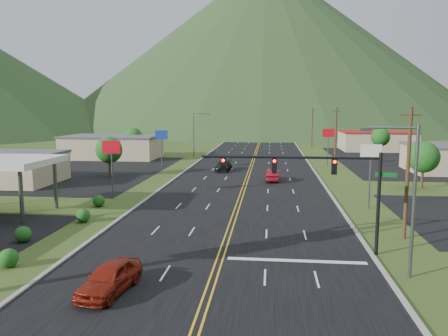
# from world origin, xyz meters

# --- Properties ---
(traffic_signal) EXTENTS (13.10, 0.43, 7.00)m
(traffic_signal) POSITION_xyz_m (6.48, 14.00, 5.33)
(traffic_signal) COLOR black
(traffic_signal) RESTS_ON ground
(streetlight_east) EXTENTS (3.28, 0.25, 9.00)m
(streetlight_east) POSITION_xyz_m (11.18, 10.00, 5.18)
(streetlight_east) COLOR #59595E
(streetlight_east) RESTS_ON ground
(streetlight_west) EXTENTS (3.28, 0.25, 9.00)m
(streetlight_west) POSITION_xyz_m (-11.68, 70.00, 5.18)
(streetlight_west) COLOR #59595E
(streetlight_west) RESTS_ON ground
(building_west_mid) EXTENTS (14.40, 10.40, 4.10)m
(building_west_mid) POSITION_xyz_m (-32.00, 38.00, 2.27)
(building_west_mid) COLOR tan
(building_west_mid) RESTS_ON ground
(building_west_far) EXTENTS (18.40, 11.40, 4.50)m
(building_west_far) POSITION_xyz_m (-28.00, 68.00, 2.26)
(building_west_far) COLOR tan
(building_west_far) RESTS_ON ground
(building_east_far) EXTENTS (16.40, 12.40, 4.50)m
(building_east_far) POSITION_xyz_m (28.00, 90.00, 2.26)
(building_east_far) COLOR tan
(building_east_far) RESTS_ON ground
(pole_sign_west_a) EXTENTS (2.00, 0.18, 6.40)m
(pole_sign_west_a) POSITION_xyz_m (-14.00, 30.00, 5.05)
(pole_sign_west_a) COLOR #59595E
(pole_sign_west_a) RESTS_ON ground
(pole_sign_west_b) EXTENTS (2.00, 0.18, 6.40)m
(pole_sign_west_b) POSITION_xyz_m (-14.00, 52.00, 5.05)
(pole_sign_west_b) COLOR #59595E
(pole_sign_west_b) RESTS_ON ground
(pole_sign_east_a) EXTENTS (2.00, 0.18, 6.40)m
(pole_sign_east_a) POSITION_xyz_m (13.00, 28.00, 5.05)
(pole_sign_east_a) COLOR #59595E
(pole_sign_east_a) RESTS_ON ground
(pole_sign_east_b) EXTENTS (2.00, 0.18, 6.40)m
(pole_sign_east_b) POSITION_xyz_m (13.00, 60.00, 5.05)
(pole_sign_east_b) COLOR #59595E
(pole_sign_east_b) RESTS_ON ground
(tree_west_a) EXTENTS (3.84, 3.84, 5.82)m
(tree_west_a) POSITION_xyz_m (-20.00, 45.00, 3.89)
(tree_west_a) COLOR #382314
(tree_west_a) RESTS_ON ground
(tree_west_b) EXTENTS (3.84, 3.84, 5.82)m
(tree_west_b) POSITION_xyz_m (-25.00, 72.00, 3.89)
(tree_west_b) COLOR #382314
(tree_west_b) RESTS_ON ground
(tree_east_a) EXTENTS (3.84, 3.84, 5.82)m
(tree_east_a) POSITION_xyz_m (22.00, 40.00, 3.89)
(tree_east_a) COLOR #382314
(tree_east_a) RESTS_ON ground
(tree_east_b) EXTENTS (3.84, 3.84, 5.82)m
(tree_east_b) POSITION_xyz_m (26.00, 78.00, 3.89)
(tree_east_b) COLOR #382314
(tree_east_b) RESTS_ON ground
(utility_pole_a) EXTENTS (1.60, 0.28, 10.00)m
(utility_pole_a) POSITION_xyz_m (13.50, 18.00, 5.13)
(utility_pole_a) COLOR #382314
(utility_pole_a) RESTS_ON ground
(utility_pole_b) EXTENTS (1.60, 0.28, 10.00)m
(utility_pole_b) POSITION_xyz_m (13.50, 55.00, 5.13)
(utility_pole_b) COLOR #382314
(utility_pole_b) RESTS_ON ground
(utility_pole_c) EXTENTS (1.60, 0.28, 10.00)m
(utility_pole_c) POSITION_xyz_m (13.50, 95.00, 5.13)
(utility_pole_c) COLOR #382314
(utility_pole_c) RESTS_ON ground
(utility_pole_d) EXTENTS (1.60, 0.28, 10.00)m
(utility_pole_d) POSITION_xyz_m (13.50, 135.00, 5.13)
(utility_pole_d) COLOR #382314
(utility_pole_d) RESTS_ON ground
(mountain_n) EXTENTS (220.00, 220.00, 85.00)m
(mountain_n) POSITION_xyz_m (0.00, 220.00, 42.50)
(mountain_n) COLOR #1F3819
(mountain_n) RESTS_ON ground
(car_red_near) EXTENTS (2.66, 5.05, 1.64)m
(car_red_near) POSITION_xyz_m (-5.29, 5.98, 0.82)
(car_red_near) COLOR maroon
(car_red_near) RESTS_ON ground
(car_dark_mid) EXTENTS (2.56, 5.41, 1.52)m
(car_dark_mid) POSITION_xyz_m (-4.12, 52.21, 0.76)
(car_dark_mid) COLOR black
(car_dark_mid) RESTS_ON ground
(car_red_far) EXTENTS (1.83, 4.83, 1.57)m
(car_red_far) POSITION_xyz_m (3.62, 43.34, 0.79)
(car_red_far) COLOR maroon
(car_red_far) RESTS_ON ground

